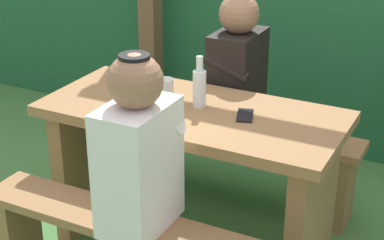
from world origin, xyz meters
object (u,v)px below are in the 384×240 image
(picnic_table, at_px, (192,156))
(bottle_right, at_px, (199,87))
(cell_phone, at_px, (245,115))
(person_white_shirt, at_px, (138,150))
(bench_far, at_px, (236,145))
(drinking_glass, at_px, (165,87))
(person_black_coat, at_px, (237,67))
(bottle_left, at_px, (134,87))

(picnic_table, bearing_deg, bottle_right, 63.42)
(bottle_right, height_order, cell_phone, bottle_right)
(person_white_shirt, xyz_separation_m, cell_phone, (0.21, 0.56, -0.03))
(person_white_shirt, height_order, cell_phone, person_white_shirt)
(cell_phone, bearing_deg, person_white_shirt, -128.94)
(bottle_right, bearing_deg, bench_far, 92.14)
(picnic_table, xyz_separation_m, drinking_glass, (-0.19, 0.08, 0.29))
(picnic_table, bearing_deg, person_black_coat, 90.74)
(person_white_shirt, height_order, bottle_left, person_white_shirt)
(cell_phone, bearing_deg, bench_far, 97.16)
(drinking_glass, xyz_separation_m, bottle_left, (-0.07, -0.16, 0.05))
(picnic_table, relative_size, bottle_left, 6.35)
(bottle_right, bearing_deg, bottle_left, -157.47)
(drinking_glass, bearing_deg, bottle_right, -12.49)
(bench_far, bearing_deg, person_black_coat, -154.65)
(person_white_shirt, distance_m, bottle_left, 0.56)
(person_white_shirt, xyz_separation_m, drinking_glass, (-0.23, 0.62, 0.01))
(bench_far, height_order, bottle_right, bottle_right)
(picnic_table, distance_m, bench_far, 0.57)
(person_white_shirt, distance_m, person_black_coat, 1.08)
(person_white_shirt, relative_size, bottle_right, 2.97)
(picnic_table, bearing_deg, drinking_glass, 155.89)
(bench_far, distance_m, bottle_left, 0.85)
(drinking_glass, bearing_deg, picnic_table, -24.11)
(person_black_coat, bearing_deg, bench_far, 25.35)
(cell_phone, bearing_deg, drinking_glass, 153.58)
(person_black_coat, bearing_deg, drinking_glass, -111.39)
(picnic_table, relative_size, person_black_coat, 1.95)
(bottle_left, bearing_deg, bottle_right, 22.53)
(person_white_shirt, xyz_separation_m, person_black_coat, (-0.05, 1.08, 0.00))
(bench_far, relative_size, cell_phone, 10.00)
(person_black_coat, xyz_separation_m, bottle_right, (0.03, -0.50, 0.06))
(picnic_table, bearing_deg, cell_phone, 5.57)
(cell_phone, bearing_deg, bottle_left, 172.48)
(person_white_shirt, relative_size, drinking_glass, 8.36)
(bench_far, height_order, cell_phone, cell_phone)
(picnic_table, xyz_separation_m, bottle_left, (-0.26, -0.08, 0.33))
(picnic_table, distance_m, person_white_shirt, 0.61)
(bottle_left, xyz_separation_m, cell_phone, (0.51, 0.10, -0.08))
(drinking_glass, bearing_deg, person_black_coat, 68.61)
(bottle_right, distance_m, cell_phone, 0.25)
(picnic_table, bearing_deg, bottle_left, -163.33)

